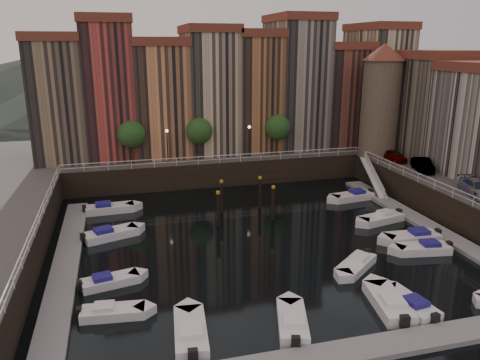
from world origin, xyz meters
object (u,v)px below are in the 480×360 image
object	(u,v)px
gangway	(373,175)
car_b	(423,166)
boat_left_0	(111,312)
car_c	(478,189)
mooring_pilings	(243,201)
corner_tower	(381,99)
car_a	(394,157)
boat_left_1	(109,281)
boat_left_3	(109,234)

from	to	relation	value
gangway	car_b	world-z (taller)	car_b
boat_left_0	car_c	xyz separation A→B (m)	(33.23, 7.02, 3.40)
mooring_pilings	corner_tower	bearing A→B (deg)	23.95
corner_tower	car_a	distance (m)	7.33
boat_left_1	gangway	bearing A→B (deg)	15.06
boat_left_0	boat_left_1	size ratio (longest dim) A/B	0.98
car_c	boat_left_3	bearing A→B (deg)	-176.79
corner_tower	boat_left_1	xyz separation A→B (m)	(-32.93, -19.92, -9.86)
car_a	corner_tower	bearing A→B (deg)	96.27
boat_left_0	car_a	size ratio (longest dim) A/B	1.12
corner_tower	car_c	xyz separation A→B (m)	(0.47, -17.11, -6.47)
gangway	boat_left_0	distance (m)	35.77
gangway	car_b	xyz separation A→B (m)	(3.80, -3.69, 1.80)
car_c	car_a	bearing A→B (deg)	103.48
car_c	mooring_pilings	bearing A→B (deg)	171.27
mooring_pilings	car_b	xyz separation A→B (m)	(20.78, 0.64, 2.07)
mooring_pilings	boat_left_1	xyz separation A→B (m)	(-13.05, -11.09, -1.32)
gangway	mooring_pilings	bearing A→B (deg)	-165.69
boat_left_1	car_b	bearing A→B (deg)	7.01
car_b	car_a	bearing A→B (deg)	114.42
mooring_pilings	boat_left_0	world-z (taller)	mooring_pilings
corner_tower	boat_left_0	size ratio (longest dim) A/B	3.21
gangway	mooring_pilings	distance (m)	17.52
gangway	mooring_pilings	world-z (taller)	gangway
boat_left_1	car_b	world-z (taller)	car_b
mooring_pilings	car_b	bearing A→B (deg)	1.77
mooring_pilings	boat_left_3	size ratio (longest dim) A/B	1.16
corner_tower	gangway	world-z (taller)	corner_tower
car_b	mooring_pilings	bearing A→B (deg)	-159.00
mooring_pilings	boat_left_3	world-z (taller)	mooring_pilings
car_a	car_b	size ratio (longest dim) A/B	0.88
boat_left_1	mooring_pilings	bearing A→B (deg)	28.24
boat_left_3	car_b	xyz separation A→B (m)	(33.81, 2.91, 3.33)
boat_left_1	boat_left_3	world-z (taller)	boat_left_3
corner_tower	car_a	bearing A→B (deg)	-82.09
car_b	car_c	xyz separation A→B (m)	(-0.43, -8.93, 0.01)
gangway	boat_left_0	world-z (taller)	gangway
car_a	boat_left_0	bearing A→B (deg)	-149.53
gangway	boat_left_3	distance (m)	30.76
boat_left_1	corner_tower	bearing A→B (deg)	19.05
boat_left_0	gangway	bearing A→B (deg)	39.78
mooring_pilings	boat_left_0	xyz separation A→B (m)	(-12.88, -15.30, -1.32)
boat_left_0	car_b	bearing A→B (deg)	31.80
car_a	mooring_pilings	bearing A→B (deg)	-166.38
boat_left_1	car_c	xyz separation A→B (m)	(33.40, 2.81, 3.40)
mooring_pilings	car_a	size ratio (longest dim) A/B	1.54
mooring_pilings	car_c	size ratio (longest dim) A/B	1.18
mooring_pilings	car_c	xyz separation A→B (m)	(20.35, -8.28, 2.08)
boat_left_3	car_a	size ratio (longest dim) A/B	1.33
gangway	boat_left_1	world-z (taller)	gangway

